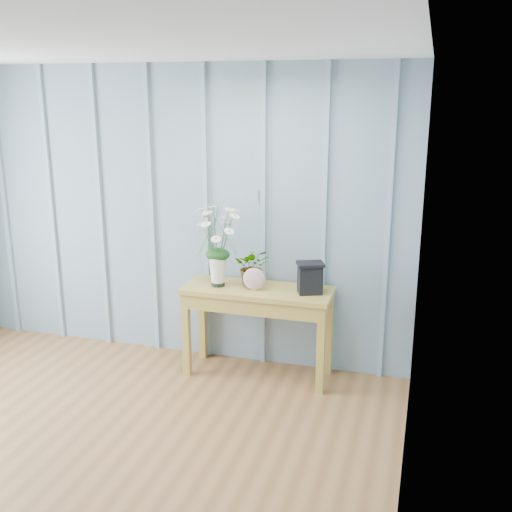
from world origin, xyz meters
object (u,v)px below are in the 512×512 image
(carved_box, at_px, (310,278))
(sideboard, at_px, (258,302))
(felt_disc_vessel, at_px, (254,279))
(daisy_vase, at_px, (217,234))

(carved_box, bearing_deg, sideboard, 179.38)
(sideboard, xyz_separation_m, felt_disc_vessel, (-0.01, -0.06, 0.21))
(daisy_vase, relative_size, felt_disc_vessel, 3.71)
(daisy_vase, bearing_deg, sideboard, 5.76)
(sideboard, height_order, daisy_vase, daisy_vase)
(sideboard, bearing_deg, felt_disc_vessel, -99.97)
(sideboard, relative_size, daisy_vase, 1.76)
(daisy_vase, relative_size, carved_box, 2.75)
(carved_box, bearing_deg, daisy_vase, -177.85)
(daisy_vase, xyz_separation_m, carved_box, (0.75, 0.03, -0.30))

